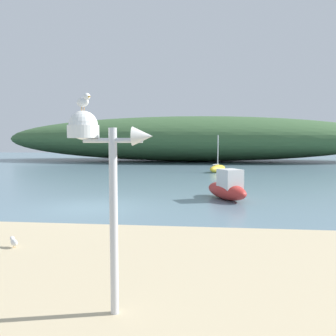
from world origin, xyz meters
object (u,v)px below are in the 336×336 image
object	(u,v)px
seagull_on_radar	(83,101)
seagull_by_mast	(14,242)
sailboat_mid_channel	(218,168)
motorboat_east_reach	(227,188)
mast_structure	(98,150)

from	to	relation	value
seagull_on_radar	seagull_by_mast	distance (m)	4.99
sailboat_mid_channel	seagull_on_radar	bearing A→B (deg)	-96.19
motorboat_east_reach	sailboat_mid_channel	world-z (taller)	sailboat_mid_channel
seagull_by_mast	seagull_on_radar	bearing A→B (deg)	-45.44
mast_structure	sailboat_mid_channel	world-z (taller)	mast_structure
seagull_on_radar	sailboat_mid_channel	xyz separation A→B (m)	(2.74, 25.24, -2.98)
sailboat_mid_channel	seagull_by_mast	bearing A→B (deg)	-103.91
sailboat_mid_channel	seagull_by_mast	world-z (taller)	sailboat_mid_channel
seagull_on_radar	motorboat_east_reach	world-z (taller)	seagull_on_radar
sailboat_mid_channel	seagull_by_mast	distance (m)	23.06
seagull_on_radar	seagull_by_mast	xyz separation A→B (m)	(-2.81, 2.85, -2.98)
seagull_on_radar	motorboat_east_reach	size ratio (longest dim) A/B	0.10
motorboat_east_reach	seagull_by_mast	size ratio (longest dim) A/B	9.44
motorboat_east_reach	seagull_by_mast	xyz separation A→B (m)	(-5.54, -8.59, -0.19)
seagull_on_radar	sailboat_mid_channel	bearing A→B (deg)	83.81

